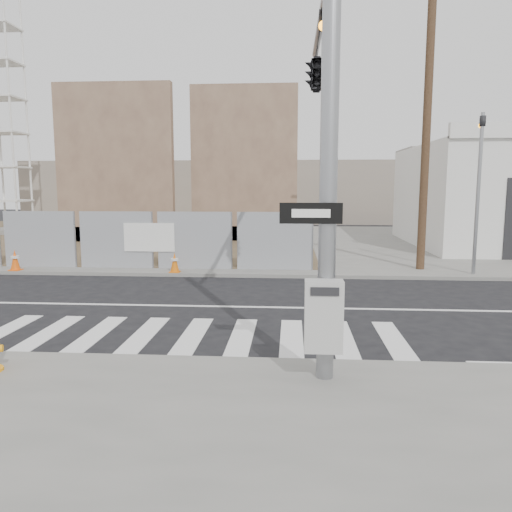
# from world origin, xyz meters

# --- Properties ---
(ground) EXTENTS (100.00, 100.00, 0.00)m
(ground) POSITION_xyz_m (0.00, 0.00, 0.00)
(ground) COLOR black
(ground) RESTS_ON ground
(sidewalk_far) EXTENTS (50.00, 20.00, 0.12)m
(sidewalk_far) POSITION_xyz_m (0.00, 14.00, 0.06)
(sidewalk_far) COLOR slate
(sidewalk_far) RESTS_ON ground
(signal_pole) EXTENTS (0.96, 5.87, 7.00)m
(signal_pole) POSITION_xyz_m (2.49, -2.05, 4.78)
(signal_pole) COLOR gray
(signal_pole) RESTS_ON sidewalk_near
(far_signal_pole) EXTENTS (0.16, 0.20, 5.60)m
(far_signal_pole) POSITION_xyz_m (8.00, 4.60, 3.48)
(far_signal_pole) COLOR gray
(far_signal_pole) RESTS_ON sidewalk_far
(concrete_wall_left) EXTENTS (6.00, 1.30, 8.00)m
(concrete_wall_left) POSITION_xyz_m (-7.00, 13.08, 3.38)
(concrete_wall_left) COLOR brown
(concrete_wall_left) RESTS_ON sidewalk_far
(concrete_wall_right) EXTENTS (5.50, 1.30, 8.00)m
(concrete_wall_right) POSITION_xyz_m (-0.50, 14.08, 3.38)
(concrete_wall_right) COLOR brown
(concrete_wall_right) RESTS_ON sidewalk_far
(crane_tower) EXTENTS (2.60, 2.60, 18.15)m
(crane_tower) POSITION_xyz_m (-15.00, 17.00, 9.02)
(crane_tower) COLOR slate
(crane_tower) RESTS_ON sidewalk_far
(utility_pole_right) EXTENTS (1.60, 0.28, 10.00)m
(utility_pole_right) POSITION_xyz_m (6.50, 5.50, 5.20)
(utility_pole_right) COLOR #4C3423
(utility_pole_right) RESTS_ON sidewalk_far
(traffic_cone_c) EXTENTS (0.38, 0.38, 0.71)m
(traffic_cone_c) POSITION_xyz_m (-7.52, 4.22, 0.47)
(traffic_cone_c) COLOR #ED560C
(traffic_cone_c) RESTS_ON sidewalk_far
(traffic_cone_d) EXTENTS (0.35, 0.35, 0.67)m
(traffic_cone_d) POSITION_xyz_m (-1.94, 4.22, 0.45)
(traffic_cone_d) COLOR #D8630B
(traffic_cone_d) RESTS_ON sidewalk_far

